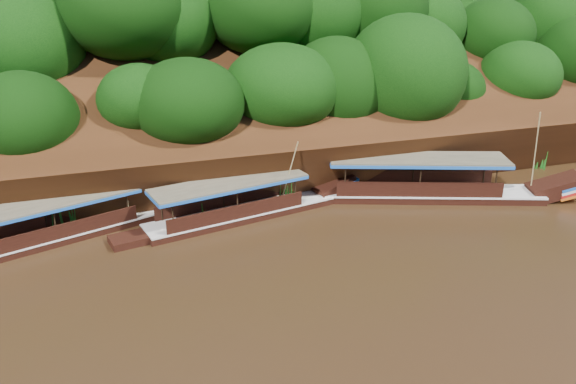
% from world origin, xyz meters
% --- Properties ---
extents(ground, '(160.00, 160.00, 0.00)m').
position_xyz_m(ground, '(0.00, 0.00, 0.00)').
color(ground, black).
rests_on(ground, ground).
extents(riverbank, '(120.00, 30.06, 19.40)m').
position_xyz_m(riverbank, '(-0.01, 22.73, 1.89)').
color(riverbank, '#321A0B').
rests_on(riverbank, ground).
extents(boat_0, '(16.30, 7.71, 6.41)m').
position_xyz_m(boat_0, '(10.30, 6.93, 0.61)').
color(boat_0, black).
rests_on(boat_0, ground).
extents(boat_1, '(13.71, 4.64, 4.88)m').
position_xyz_m(boat_1, '(-1.80, 8.18, 0.53)').
color(boat_1, black).
rests_on(boat_1, ground).
extents(boat_2, '(14.00, 6.44, 4.70)m').
position_xyz_m(boat_2, '(-11.39, 8.78, 0.50)').
color(boat_2, black).
rests_on(boat_2, ground).
extents(reeds, '(48.77, 2.59, 2.29)m').
position_xyz_m(reeds, '(-2.60, 9.46, 0.90)').
color(reeds, '#1B5D17').
rests_on(reeds, ground).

